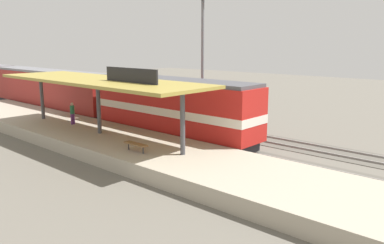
{
  "coord_description": "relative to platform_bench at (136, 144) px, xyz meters",
  "views": [
    {
      "loc": [
        -20.08,
        -22.58,
        7.09
      ],
      "look_at": [
        -1.38,
        -5.82,
        2.0
      ],
      "focal_mm": 36.38,
      "sensor_mm": 36.0,
      "label": 1
    }
  ],
  "objects": [
    {
      "name": "person_waiting",
      "position": [
        1.8,
        9.67,
        0.51
      ],
      "size": [
        0.34,
        0.34,
        1.71
      ],
      "color": "#663375",
      "rests_on": "platform"
    },
    {
      "name": "passenger_carriage_front",
      "position": [
        6.0,
        20.94,
        0.97
      ],
      "size": [
        2.9,
        20.0,
        4.24
      ],
      "color": "#28282D",
      "rests_on": "track_near"
    },
    {
      "name": "platform",
      "position": [
        1.4,
        5.56,
        -0.89
      ],
      "size": [
        6.0,
        44.0,
        0.9
      ],
      "primitive_type": "cube",
      "color": "#A89E89",
      "rests_on": "ground"
    },
    {
      "name": "track_far",
      "position": [
        10.6,
        5.56,
        -1.31
      ],
      "size": [
        3.2,
        110.0,
        0.16
      ],
      "color": "#565249",
      "rests_on": "ground"
    },
    {
      "name": "ground_plane",
      "position": [
        8.0,
        5.56,
        -1.34
      ],
      "size": [
        120.0,
        120.0,
        0.0
      ],
      "primitive_type": "plane",
      "color": "#666056"
    },
    {
      "name": "light_mast",
      "position": [
        13.8,
        6.65,
        7.05
      ],
      "size": [
        1.1,
        1.1,
        11.7
      ],
      "color": "slate",
      "rests_on": "ground"
    },
    {
      "name": "locomotive",
      "position": [
        6.0,
        2.94,
        1.07
      ],
      "size": [
        2.93,
        14.43,
        4.44
      ],
      "color": "#28282D",
      "rests_on": "track_near"
    },
    {
      "name": "track_near",
      "position": [
        6.0,
        5.56,
        -1.31
      ],
      "size": [
        3.2,
        110.0,
        0.16
      ],
      "color": "#565249",
      "rests_on": "ground"
    },
    {
      "name": "platform_bench",
      "position": [
        0.0,
        0.0,
        0.0
      ],
      "size": [
        0.44,
        1.7,
        0.5
      ],
      "color": "#333338",
      "rests_on": "platform"
    },
    {
      "name": "station_canopy",
      "position": [
        1.4,
        5.47,
        3.19
      ],
      "size": [
        5.2,
        18.0,
        4.7
      ],
      "color": "#47474C",
      "rests_on": "platform"
    }
  ]
}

